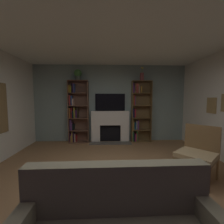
% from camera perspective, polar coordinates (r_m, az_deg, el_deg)
% --- Properties ---
extents(ground_plane, '(7.07, 7.07, 0.00)m').
position_cam_1_polar(ground_plane, '(2.89, 1.00, -26.84)').
color(ground_plane, '#936A45').
extents(wall_back_accent, '(5.46, 0.06, 2.70)m').
position_cam_1_polar(wall_back_accent, '(5.43, -0.72, 3.20)').
color(wall_back_accent, gray).
rests_on(wall_back_accent, ground_plane).
extents(ceiling, '(5.46, 6.01, 0.06)m').
position_cam_1_polar(ceiling, '(2.73, 1.10, 31.21)').
color(ceiling, white).
rests_on(ceiling, wall_back_accent).
extents(fireplace, '(1.43, 0.52, 1.09)m').
position_cam_1_polar(fireplace, '(5.37, -0.67, -5.12)').
color(fireplace, white).
rests_on(fireplace, ground_plane).
extents(tv, '(1.05, 0.06, 0.60)m').
position_cam_1_polar(tv, '(5.37, -0.71, 3.70)').
color(tv, black).
rests_on(tv, fireplace).
extents(bookshelf_left, '(0.68, 0.32, 2.15)m').
position_cam_1_polar(bookshelf_left, '(5.41, -13.27, -0.30)').
color(bookshelf_left, brown).
rests_on(bookshelf_left, ground_plane).
extents(bookshelf_right, '(0.68, 0.29, 2.15)m').
position_cam_1_polar(bookshelf_right, '(5.44, 10.05, 0.11)').
color(bookshelf_right, brown).
rests_on(bookshelf_right, ground_plane).
extents(potted_plant, '(0.26, 0.26, 0.37)m').
position_cam_1_polar(potted_plant, '(5.40, -12.74, 13.78)').
color(potted_plant, '#4D5A4F').
rests_on(potted_plant, bookshelf_left).
extents(vase_with_flowers, '(0.13, 0.13, 0.47)m').
position_cam_1_polar(vase_with_flowers, '(5.45, 11.24, 13.16)').
color(vase_with_flowers, '#934346').
rests_on(vase_with_flowers, bookshelf_right).
extents(armchair, '(0.87, 0.87, 1.01)m').
position_cam_1_polar(armchair, '(3.39, 29.72, -12.72)').
color(armchair, brown).
rests_on(armchair, ground_plane).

